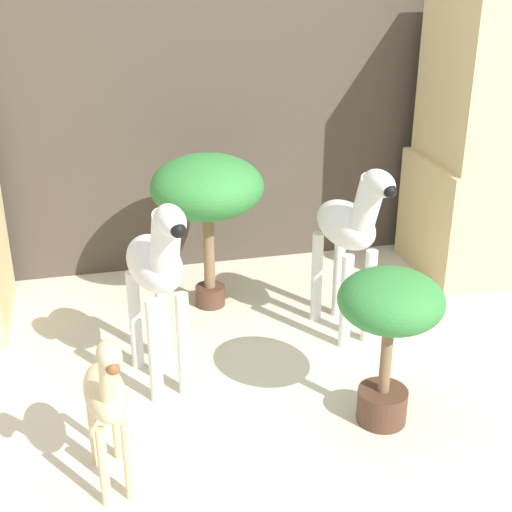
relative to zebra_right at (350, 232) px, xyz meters
The scene contains 8 objects.
ground_plane 0.99m from the zebra_right, 116.79° to the right, with size 14.00×14.00×0.00m, color beige.
wall_back 1.15m from the zebra_right, 114.95° to the left, with size 6.40×0.08×2.20m.
rock_pillar_right 1.04m from the zebra_right, 26.87° to the left, with size 0.76×0.54×1.27m.
zebra_right is the anchor object (origin of this frame).
zebra_left 0.78m from the zebra_right, 165.80° to the right, with size 0.24×0.48×0.74m.
giraffe_figurine 1.19m from the zebra_right, 144.39° to the right, with size 0.15×0.38×0.57m.
potted_palm_front 0.62m from the zebra_right, 142.47° to the left, with size 0.47×0.47×0.67m.
potted_palm_back 0.58m from the zebra_right, 97.58° to the right, with size 0.33×0.33×0.54m.
Camera 1 is at (-0.54, -1.59, 1.47)m, focal length 50.00 mm.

